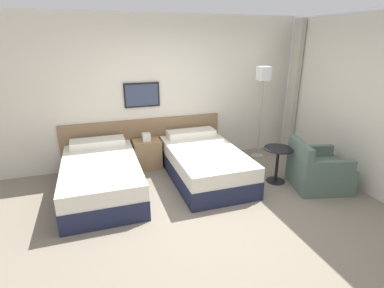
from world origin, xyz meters
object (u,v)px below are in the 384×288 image
object	(u,v)px
bed_near_door	(102,177)
armchair	(318,172)
bed_near_window	(204,163)
nightstand	(147,154)
floor_lamp	(263,84)
side_table	(278,158)

from	to	relation	value
bed_near_door	armchair	world-z (taller)	armchair
bed_near_window	nightstand	size ratio (longest dim) A/B	2.92
bed_near_door	armchair	size ratio (longest dim) A/B	1.98
bed_near_window	armchair	bearing A→B (deg)	-29.10
bed_near_window	floor_lamp	bearing A→B (deg)	23.07
nightstand	side_table	xyz separation A→B (m)	(1.94, -1.26, 0.14)
side_table	bed_near_window	bearing A→B (deg)	154.71
bed_near_door	nightstand	world-z (taller)	nightstand
nightstand	side_table	world-z (taller)	nightstand
floor_lamp	side_table	world-z (taller)	floor_lamp
armchair	nightstand	bearing A→B (deg)	71.15
bed_near_door	armchair	bearing A→B (deg)	-15.15
bed_near_door	armchair	distance (m)	3.42
floor_lamp	side_table	xyz separation A→B (m)	(-0.30, -1.11, -1.05)
bed_near_door	floor_lamp	world-z (taller)	floor_lamp
floor_lamp	bed_near_door	bearing A→B (deg)	-169.12
bed_near_window	nightstand	world-z (taller)	nightstand
floor_lamp	nightstand	bearing A→B (deg)	176.19
bed_near_window	armchair	size ratio (longest dim) A/B	1.98
bed_near_door	side_table	bearing A→B (deg)	-10.51
nightstand	side_table	bearing A→B (deg)	-32.98
bed_near_door	nightstand	distance (m)	1.13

